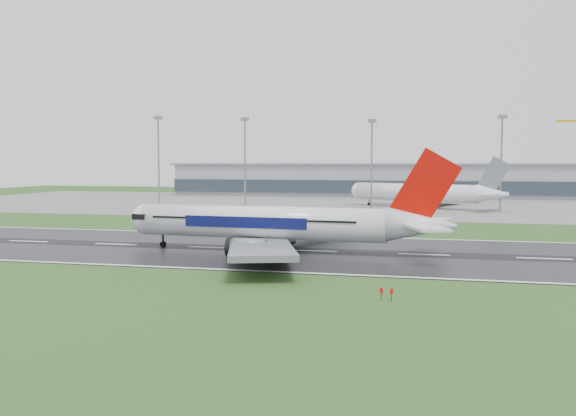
# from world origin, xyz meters

# --- Properties ---
(ground) EXTENTS (520.00, 520.00, 0.00)m
(ground) POSITION_xyz_m (0.00, 0.00, 0.00)
(ground) COLOR #25481A
(ground) RESTS_ON ground
(runway) EXTENTS (400.00, 45.00, 0.10)m
(runway) POSITION_xyz_m (0.00, 0.00, 0.05)
(runway) COLOR black
(runway) RESTS_ON ground
(apron) EXTENTS (400.00, 130.00, 0.08)m
(apron) POSITION_xyz_m (0.00, 125.00, 0.04)
(apron) COLOR slate
(apron) RESTS_ON ground
(terminal) EXTENTS (240.00, 36.00, 15.00)m
(terminal) POSITION_xyz_m (0.00, 185.00, 7.50)
(terminal) COLOR gray
(terminal) RESTS_ON ground
(main_airliner) EXTENTS (64.22, 61.49, 17.98)m
(main_airliner) POSITION_xyz_m (-25.10, -2.81, 9.09)
(main_airliner) COLOR white
(main_airliner) RESTS_ON runway
(parked_airliner) EXTENTS (78.01, 75.96, 17.64)m
(parked_airliner) POSITION_xyz_m (-0.58, 109.30, 8.90)
(parked_airliner) COLOR white
(parked_airliner) RESTS_ON apron
(floodmast_0) EXTENTS (0.64, 0.64, 32.38)m
(floodmast_0) POSITION_xyz_m (-97.26, 100.00, 16.19)
(floodmast_0) COLOR gray
(floodmast_0) RESTS_ON ground
(floodmast_1) EXTENTS (0.64, 0.64, 31.31)m
(floodmast_1) POSITION_xyz_m (-63.38, 100.00, 15.66)
(floodmast_1) COLOR gray
(floodmast_1) RESTS_ON ground
(floodmast_2) EXTENTS (0.64, 0.64, 30.06)m
(floodmast_2) POSITION_xyz_m (-17.61, 100.00, 15.03)
(floodmast_2) COLOR gray
(floodmast_2) RESTS_ON ground
(floodmast_3) EXTENTS (0.64, 0.64, 30.75)m
(floodmast_3) POSITION_xyz_m (24.99, 100.00, 15.37)
(floodmast_3) COLOR gray
(floodmast_3) RESTS_ON ground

